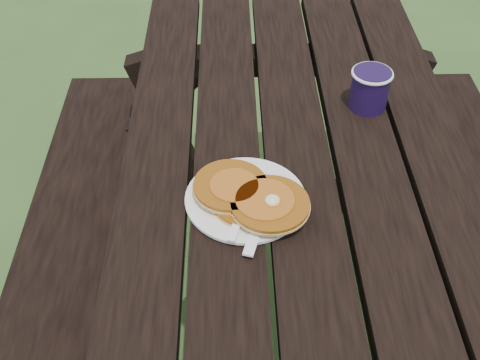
{
  "coord_description": "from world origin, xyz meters",
  "views": [
    {
      "loc": [
        -0.14,
        -0.84,
        1.59
      ],
      "look_at": [
        -0.13,
        0.01,
        0.8
      ],
      "focal_mm": 45.0,
      "sensor_mm": 36.0,
      "label": 1
    }
  ],
  "objects_px": {
    "coffee_cup": "(370,87)",
    "pancake_stack": "(251,197)",
    "picnic_table": "(293,312)",
    "plate": "(245,199)"
  },
  "relations": [
    {
      "from": "picnic_table",
      "to": "pancake_stack",
      "type": "relative_size",
      "value": 8.03
    },
    {
      "from": "coffee_cup",
      "to": "picnic_table",
      "type": "bearing_deg",
      "value": -119.93
    },
    {
      "from": "picnic_table",
      "to": "coffee_cup",
      "type": "bearing_deg",
      "value": 60.07
    },
    {
      "from": "coffee_cup",
      "to": "plate",
      "type": "bearing_deg",
      "value": -133.57
    },
    {
      "from": "coffee_cup",
      "to": "pancake_stack",
      "type": "bearing_deg",
      "value": -131.43
    },
    {
      "from": "pancake_stack",
      "to": "coffee_cup",
      "type": "xyz_separation_m",
      "value": [
        0.29,
        0.32,
        0.03
      ]
    },
    {
      "from": "picnic_table",
      "to": "coffee_cup",
      "type": "height_order",
      "value": "coffee_cup"
    },
    {
      "from": "pancake_stack",
      "to": "coffee_cup",
      "type": "distance_m",
      "value": 0.43
    },
    {
      "from": "pancake_stack",
      "to": "picnic_table",
      "type": "bearing_deg",
      "value": 6.27
    },
    {
      "from": "plate",
      "to": "pancake_stack",
      "type": "height_order",
      "value": "pancake_stack"
    }
  ]
}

